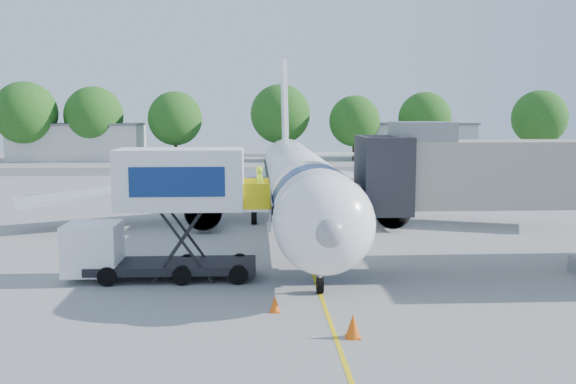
{
  "coord_description": "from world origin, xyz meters",
  "views": [
    {
      "loc": [
        -2.46,
        -33.68,
        7.06
      ],
      "look_at": [
        -0.94,
        -3.31,
        3.2
      ],
      "focal_mm": 40.0,
      "sensor_mm": 36.0,
      "label": 1
    }
  ],
  "objects_px": {
    "aircraft": "(297,180)",
    "jet_bridge": "(501,175)",
    "catering_hiloader": "(165,214)",
    "ground_tug": "(417,349)"
  },
  "relations": [
    {
      "from": "aircraft",
      "to": "jet_bridge",
      "type": "bearing_deg",
      "value": -54.3
    },
    {
      "from": "aircraft",
      "to": "catering_hiloader",
      "type": "bearing_deg",
      "value": -119.41
    },
    {
      "from": "aircraft",
      "to": "ground_tug",
      "type": "bearing_deg",
      "value": -85.06
    },
    {
      "from": "jet_bridge",
      "to": "ground_tug",
      "type": "relative_size",
      "value": 3.86
    },
    {
      "from": "ground_tug",
      "to": "aircraft",
      "type": "bearing_deg",
      "value": 81.04
    },
    {
      "from": "catering_hiloader",
      "to": "ground_tug",
      "type": "relative_size",
      "value": 2.36
    },
    {
      "from": "catering_hiloader",
      "to": "ground_tug",
      "type": "distance_m",
      "value": 13.29
    },
    {
      "from": "jet_bridge",
      "to": "ground_tug",
      "type": "distance_m",
      "value": 12.55
    },
    {
      "from": "aircraft",
      "to": "jet_bridge",
      "type": "xyz_separation_m",
      "value": [
        7.99,
        -11.12,
        1.39
      ]
    },
    {
      "from": "aircraft",
      "to": "jet_bridge",
      "type": "distance_m",
      "value": 13.77
    }
  ]
}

